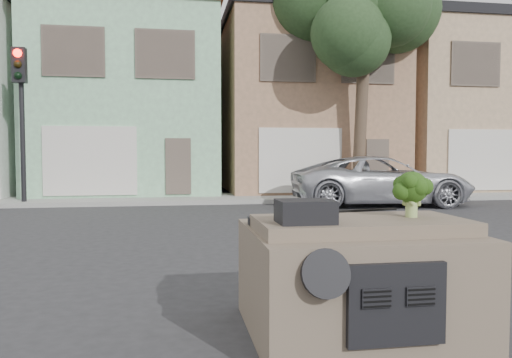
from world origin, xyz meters
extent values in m
plane|color=#303033|center=(0.00, 0.00, 0.00)|extent=(120.00, 120.00, 0.00)
cube|color=gray|center=(0.00, 10.50, 0.07)|extent=(40.00, 3.00, 0.15)
cube|color=#90C99D|center=(-3.50, 14.50, 3.77)|extent=(7.20, 8.20, 7.55)
cube|color=#9E7558|center=(4.00, 14.50, 3.77)|extent=(7.20, 8.20, 7.55)
cube|color=tan|center=(11.50, 14.50, 3.77)|extent=(7.20, 8.20, 7.55)
imported|color=silver|center=(5.03, 7.95, 0.00)|extent=(6.04, 3.13, 1.63)
cube|color=black|center=(-6.50, 9.50, 2.55)|extent=(0.40, 0.40, 5.10)
cube|color=#274020|center=(5.00, 9.80, 4.25)|extent=(4.40, 4.00, 8.50)
cube|color=#6B5C4B|center=(0.00, -3.00, 0.56)|extent=(2.00, 1.80, 1.12)
cube|color=black|center=(-0.58, -3.35, 1.22)|extent=(0.48, 0.38, 0.20)
cube|color=black|center=(0.28, -2.62, 1.13)|extent=(0.69, 0.15, 0.02)
cube|color=#1E3A0E|center=(0.51, -3.13, 1.34)|extent=(0.48, 0.48, 0.44)
camera|label=1|loc=(-1.70, -7.51, 1.73)|focal=35.00mm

